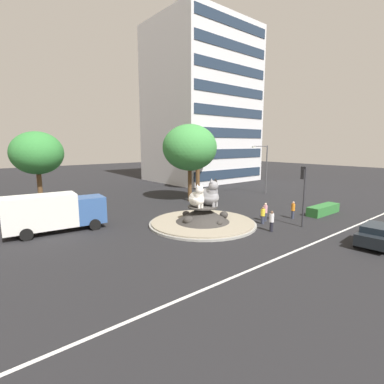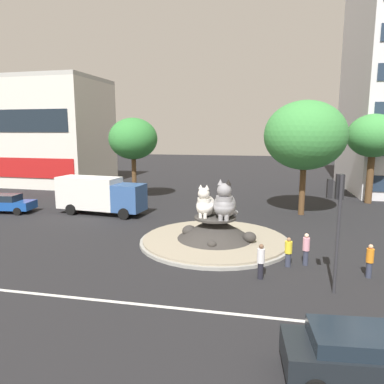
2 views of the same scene
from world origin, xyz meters
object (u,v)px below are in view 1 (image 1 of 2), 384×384
Objects in this scene: pedestrian_orange_shirt at (293,210)px; hatchback_near_shophouse at (378,234)px; second_tree_near_tower at (37,153)px; delivery_box_truck at (54,212)px; cat_statue_grey at (210,195)px; pedestrian_yellow_shirt at (263,215)px; streetlight_arm at (265,165)px; traffic_light_mast at (303,183)px; broadleaf_tree_behind_island at (198,148)px; pedestrian_white_shirt at (272,221)px; office_tower at (201,106)px; pedestrian_pink_shirt at (265,212)px; third_tree_left at (190,148)px; cat_statue_white at (197,198)px.

pedestrian_orange_shirt is 0.37× the size of hatchback_near_shophouse.
second_tree_near_tower is 1.07× the size of delivery_box_truck.
pedestrian_orange_shirt is at bearing 61.33° from cat_statue_grey.
second_tree_near_tower is 5.27× the size of pedestrian_yellow_shirt.
streetlight_arm is (27.01, -6.23, -2.05)m from second_tree_near_tower.
traffic_light_mast is 20.29m from delivery_box_truck.
broadleaf_tree_behind_island is at bearing -153.89° from pedestrian_orange_shirt.
delivery_box_truck is at bearing -120.63° from cat_statue_grey.
pedestrian_white_shirt reaches higher than pedestrian_yellow_shirt.
traffic_light_mast is at bearing 82.80° from hatchback_near_shophouse.
traffic_light_mast reaches higher than pedestrian_orange_shirt.
streetlight_arm is at bearing -76.02° from pedestrian_yellow_shirt.
second_tree_near_tower is (-15.98, 18.33, 2.33)m from traffic_light_mast.
pedestrian_pink_shirt is at bearing -120.84° from office_tower.
cat_statue_grey is 16.94m from second_tree_near_tower.
pedestrian_orange_shirt is (17.96, -16.35, -5.21)m from second_tree_near_tower.
pedestrian_white_shirt is at bearing -115.45° from broadleaf_tree_behind_island.
office_tower is (15.15, 30.13, 10.32)m from traffic_light_mast.
second_tree_near_tower is 21.85m from pedestrian_yellow_shirt.
hatchback_near_shophouse is (5.13, -11.48, -1.74)m from cat_statue_grey.
third_tree_left is at bearing 85.28° from pedestrian_white_shirt.
second_tree_near_tower is 22.40m from pedestrian_white_shirt.
cat_statue_white is 18.73m from streetlight_arm.
pedestrian_yellow_shirt is (-0.90, -0.40, -0.09)m from pedestrian_pink_shirt.
traffic_light_mast is 4.25m from pedestrian_pink_shirt.
traffic_light_mast is 15.16m from third_tree_left.
traffic_light_mast reaches higher than cat_statue_white.
pedestrian_yellow_shirt is (3.64, -2.98, -1.75)m from cat_statue_grey.
cat_statue_grey reaches higher than delivery_box_truck.
broadleaf_tree_behind_island reaches higher than pedestrian_yellow_shirt.
cat_statue_white reaches higher than pedestrian_yellow_shirt.
pedestrian_white_shirt is at bearing 23.14° from cat_statue_grey.
broadleaf_tree_behind_island reaches higher than streetlight_arm.
office_tower is (20.49, 24.50, 11.51)m from cat_statue_grey.
delivery_box_truck is (-16.45, -3.25, -4.83)m from third_tree_left.
pedestrian_yellow_shirt is (4.85, -3.23, -1.60)m from cat_statue_white.
cat_statue_grey is at bearing -50.07° from second_tree_near_tower.
pedestrian_yellow_shirt is at bearing -28.57° from pedestrian_pink_shirt.
second_tree_near_tower is (-31.12, -11.80, -7.99)m from office_tower.
third_tree_left reaches higher than second_tree_near_tower.
pedestrian_pink_shirt is 0.39× the size of hatchback_near_shophouse.
pedestrian_orange_shirt is 20.86m from delivery_box_truck.
cat_statue_white is at bearing 113.28° from hatchback_near_shophouse.
third_tree_left is at bearing -131.27° from pedestrian_orange_shirt.
streetlight_arm is 4.36× the size of pedestrian_yellow_shirt.
cat_statue_grey is 12.69m from hatchback_near_shophouse.
traffic_light_mast is 22.44m from broadleaf_tree_behind_island.
hatchback_near_shophouse is (1.50, -8.50, 0.01)m from pedestrian_yellow_shirt.
delivery_box_truck is at bearing 127.77° from hatchback_near_shophouse.
cat_statue_white is at bearing -130.75° from broadleaf_tree_behind_island.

